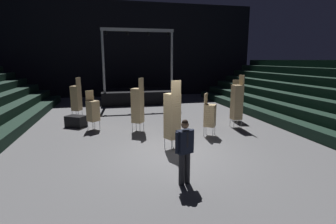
{
  "coord_description": "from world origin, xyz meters",
  "views": [
    {
      "loc": [
        -2.0,
        -8.22,
        3.15
      ],
      "look_at": [
        -0.09,
        0.25,
        1.4
      ],
      "focal_mm": 27.67,
      "sensor_mm": 36.0,
      "label": 1
    }
  ],
  "objects_px": {
    "chair_stack_mid_right": "(210,115)",
    "chair_stack_rear_right": "(172,115)",
    "chair_stack_front_right": "(237,102)",
    "chair_stack_mid_left": "(138,105)",
    "chair_stack_mid_centre": "(76,98)",
    "equipment_road_case": "(76,121)",
    "chair_stack_front_left": "(236,101)",
    "man_with_tie": "(185,148)",
    "stage_riser": "(137,95)",
    "chair_stack_rear_left": "(93,110)"
  },
  "relations": [
    {
      "from": "chair_stack_mid_centre",
      "to": "chair_stack_front_right",
      "type": "bearing_deg",
      "value": -90.84
    },
    {
      "from": "chair_stack_mid_right",
      "to": "chair_stack_mid_left",
      "type": "bearing_deg",
      "value": -80.77
    },
    {
      "from": "chair_stack_rear_right",
      "to": "equipment_road_case",
      "type": "xyz_separation_m",
      "value": [
        -3.75,
        4.14,
        -0.97
      ]
    },
    {
      "from": "chair_stack_mid_centre",
      "to": "equipment_road_case",
      "type": "xyz_separation_m",
      "value": [
        0.17,
        -2.09,
        -0.85
      ]
    },
    {
      "from": "man_with_tie",
      "to": "chair_stack_rear_left",
      "type": "xyz_separation_m",
      "value": [
        -2.58,
        6.07,
        -0.06
      ]
    },
    {
      "from": "chair_stack_front_left",
      "to": "chair_stack_mid_centre",
      "type": "xyz_separation_m",
      "value": [
        -8.24,
        2.62,
        0.04
      ]
    },
    {
      "from": "chair_stack_rear_left",
      "to": "equipment_road_case",
      "type": "height_order",
      "value": "chair_stack_rear_left"
    },
    {
      "from": "chair_stack_front_right",
      "to": "chair_stack_mid_left",
      "type": "relative_size",
      "value": 1.04
    },
    {
      "from": "chair_stack_front_left",
      "to": "chair_stack_front_right",
      "type": "distance_m",
      "value": 1.45
    },
    {
      "from": "stage_riser",
      "to": "man_with_tie",
      "type": "height_order",
      "value": "stage_riser"
    },
    {
      "from": "chair_stack_front_left",
      "to": "chair_stack_front_right",
      "type": "xyz_separation_m",
      "value": [
        -0.65,
        -1.29,
        0.17
      ]
    },
    {
      "from": "chair_stack_front_left",
      "to": "chair_stack_mid_centre",
      "type": "height_order",
      "value": "chair_stack_mid_centre"
    },
    {
      "from": "chair_stack_front_left",
      "to": "chair_stack_mid_right",
      "type": "distance_m",
      "value": 3.31
    },
    {
      "from": "chair_stack_mid_right",
      "to": "chair_stack_rear_right",
      "type": "height_order",
      "value": "chair_stack_rear_right"
    },
    {
      "from": "chair_stack_mid_centre",
      "to": "equipment_road_case",
      "type": "height_order",
      "value": "chair_stack_mid_centre"
    },
    {
      "from": "chair_stack_mid_right",
      "to": "chair_stack_mid_centre",
      "type": "relative_size",
      "value": 0.81
    },
    {
      "from": "man_with_tie",
      "to": "chair_stack_rear_left",
      "type": "height_order",
      "value": "chair_stack_rear_left"
    },
    {
      "from": "chair_stack_rear_left",
      "to": "chair_stack_rear_right",
      "type": "xyz_separation_m",
      "value": [
        2.9,
        -3.41,
        0.34
      ]
    },
    {
      "from": "chair_stack_front_left",
      "to": "equipment_road_case",
      "type": "relative_size",
      "value": 2.37
    },
    {
      "from": "chair_stack_mid_centre",
      "to": "equipment_road_case",
      "type": "bearing_deg",
      "value": -148.87
    },
    {
      "from": "chair_stack_front_left",
      "to": "equipment_road_case",
      "type": "xyz_separation_m",
      "value": [
        -8.07,
        0.53,
        -0.8
      ]
    },
    {
      "from": "stage_riser",
      "to": "chair_stack_mid_centre",
      "type": "xyz_separation_m",
      "value": [
        -3.82,
        -4.52,
        0.54
      ]
    },
    {
      "from": "chair_stack_front_left",
      "to": "chair_stack_mid_right",
      "type": "height_order",
      "value": "chair_stack_front_left"
    },
    {
      "from": "man_with_tie",
      "to": "chair_stack_rear_right",
      "type": "xyz_separation_m",
      "value": [
        0.32,
        2.65,
        0.27
      ]
    },
    {
      "from": "chair_stack_mid_left",
      "to": "chair_stack_mid_right",
      "type": "relative_size",
      "value": 1.33
    },
    {
      "from": "chair_stack_rear_left",
      "to": "equipment_road_case",
      "type": "bearing_deg",
      "value": -80.37
    },
    {
      "from": "chair_stack_mid_left",
      "to": "equipment_road_case",
      "type": "height_order",
      "value": "chair_stack_mid_left"
    },
    {
      "from": "chair_stack_front_left",
      "to": "chair_stack_rear_left",
      "type": "relative_size",
      "value": 1.19
    },
    {
      "from": "man_with_tie",
      "to": "chair_stack_front_right",
      "type": "distance_m",
      "value": 6.38
    },
    {
      "from": "chair_stack_front_left",
      "to": "chair_stack_rear_left",
      "type": "distance_m",
      "value": 7.22
    },
    {
      "from": "chair_stack_rear_left",
      "to": "chair_stack_rear_right",
      "type": "distance_m",
      "value": 4.49
    },
    {
      "from": "stage_riser",
      "to": "chair_stack_mid_left",
      "type": "xyz_separation_m",
      "value": [
        -0.83,
        -8.08,
        0.63
      ]
    },
    {
      "from": "chair_stack_mid_centre",
      "to": "equipment_road_case",
      "type": "distance_m",
      "value": 2.26
    },
    {
      "from": "chair_stack_mid_right",
      "to": "chair_stack_rear_left",
      "type": "xyz_separation_m",
      "value": [
        -4.83,
        2.09,
        0.0
      ]
    },
    {
      "from": "chair_stack_front_left",
      "to": "chair_stack_rear_right",
      "type": "bearing_deg",
      "value": 55.61
    },
    {
      "from": "stage_riser",
      "to": "chair_stack_mid_right",
      "type": "relative_size",
      "value": 2.91
    },
    {
      "from": "chair_stack_rear_right",
      "to": "man_with_tie",
      "type": "bearing_deg",
      "value": -123.85
    },
    {
      "from": "chair_stack_mid_left",
      "to": "man_with_tie",
      "type": "bearing_deg",
      "value": -140.61
    },
    {
      "from": "stage_riser",
      "to": "chair_stack_rear_left",
      "type": "bearing_deg",
      "value": -110.88
    },
    {
      "from": "chair_stack_front_left",
      "to": "chair_stack_mid_left",
      "type": "distance_m",
      "value": 5.33
    },
    {
      "from": "chair_stack_mid_right",
      "to": "chair_stack_rear_right",
      "type": "distance_m",
      "value": 2.37
    },
    {
      "from": "man_with_tie",
      "to": "chair_stack_front_left",
      "type": "distance_m",
      "value": 7.79
    },
    {
      "from": "chair_stack_rear_left",
      "to": "chair_stack_rear_right",
      "type": "bearing_deg",
      "value": 90.44
    },
    {
      "from": "chair_stack_mid_left",
      "to": "chair_stack_rear_right",
      "type": "height_order",
      "value": "chair_stack_rear_right"
    },
    {
      "from": "chair_stack_mid_right",
      "to": "chair_stack_mid_centre",
      "type": "bearing_deg",
      "value": -95.48
    },
    {
      "from": "chair_stack_front_left",
      "to": "equipment_road_case",
      "type": "distance_m",
      "value": 8.13
    },
    {
      "from": "man_with_tie",
      "to": "chair_stack_rear_right",
      "type": "relative_size",
      "value": 0.69
    },
    {
      "from": "chair_stack_front_right",
      "to": "chair_stack_mid_right",
      "type": "relative_size",
      "value": 1.38
    },
    {
      "from": "man_with_tie",
      "to": "chair_stack_front_right",
      "type": "relative_size",
      "value": 0.69
    },
    {
      "from": "stage_riser",
      "to": "equipment_road_case",
      "type": "height_order",
      "value": "stage_riser"
    }
  ]
}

